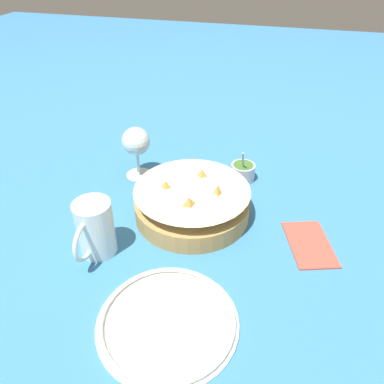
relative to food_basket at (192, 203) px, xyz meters
The scene contains 7 objects.
ground_plane 0.06m from the food_basket, 126.52° to the left, with size 4.00×4.00×0.00m, color teal.
food_basket is the anchor object (origin of this frame).
sauce_cup 0.20m from the food_basket, 153.72° to the left, with size 0.07×0.06×0.10m.
wine_glass 0.23m from the food_basket, 124.97° to the right, with size 0.07×0.07×0.14m.
beer_mug 0.22m from the food_basket, 43.55° to the right, with size 0.12×0.07×0.12m.
side_plate 0.29m from the food_basket, ahead, with size 0.24×0.24×0.01m.
napkin 0.27m from the food_basket, 83.13° to the left, with size 0.16×0.12×0.01m.
Camera 1 is at (0.67, 0.14, 0.54)m, focal length 35.00 mm.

